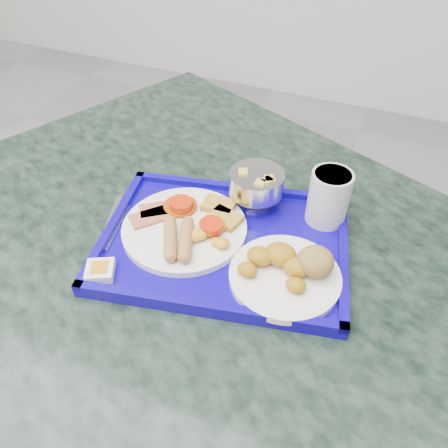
% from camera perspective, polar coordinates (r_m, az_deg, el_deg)
% --- Properties ---
extents(table, '(1.56, 1.33, 0.82)m').
position_cam_1_polar(table, '(0.93, 1.13, -13.45)').
color(table, gray).
rests_on(table, floor).
extents(tray, '(0.48, 0.40, 0.03)m').
position_cam_1_polar(tray, '(0.77, -0.00, -2.49)').
color(tray, '#0E0393').
rests_on(tray, table).
extents(main_plate, '(0.22, 0.22, 0.03)m').
position_cam_1_polar(main_plate, '(0.78, -4.81, -0.33)').
color(main_plate, white).
rests_on(main_plate, tray).
extents(bread_plate, '(0.18, 0.18, 0.06)m').
position_cam_1_polar(bread_plate, '(0.71, 8.50, -5.88)').
color(bread_plate, white).
rests_on(bread_plate, tray).
extents(fruit_bowl, '(0.10, 0.10, 0.07)m').
position_cam_1_polar(fruit_bowl, '(0.82, 4.28, 5.26)').
color(fruit_bowl, silver).
rests_on(fruit_bowl, tray).
extents(juice_cup, '(0.07, 0.07, 0.10)m').
position_cam_1_polar(juice_cup, '(0.80, 13.55, 3.60)').
color(juice_cup, silver).
rests_on(juice_cup, tray).
extents(spoon, '(0.05, 0.16, 0.01)m').
position_cam_1_polar(spoon, '(0.84, -11.05, 1.80)').
color(spoon, silver).
rests_on(spoon, tray).
extents(knife, '(0.07, 0.17, 0.00)m').
position_cam_1_polar(knife, '(0.82, -14.75, -0.14)').
color(knife, silver).
rests_on(knife, tray).
extents(jam_packet, '(0.06, 0.06, 0.02)m').
position_cam_1_polar(jam_packet, '(0.74, -15.89, -5.87)').
color(jam_packet, white).
rests_on(jam_packet, tray).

